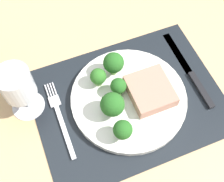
{
  "coord_description": "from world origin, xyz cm",
  "views": [
    {
      "loc": [
        -14.65,
        -26.6,
        60.15
      ],
      "look_at": [
        -2.96,
        2.77,
        1.9
      ],
      "focal_mm": 47.1,
      "sensor_mm": 36.0,
      "label": 1
    }
  ],
  "objects_px": {
    "steak": "(150,91)",
    "plate": "(129,98)",
    "wine_glass": "(18,87)",
    "fork": "(60,118)",
    "knife": "(192,75)"
  },
  "relations": [
    {
      "from": "knife",
      "to": "steak",
      "type": "bearing_deg",
      "value": -173.94
    },
    {
      "from": "steak",
      "to": "wine_glass",
      "type": "distance_m",
      "value": 0.28
    },
    {
      "from": "steak",
      "to": "fork",
      "type": "bearing_deg",
      "value": 173.2
    },
    {
      "from": "plate",
      "to": "knife",
      "type": "height_order",
      "value": "plate"
    },
    {
      "from": "plate",
      "to": "fork",
      "type": "bearing_deg",
      "value": 174.85
    },
    {
      "from": "steak",
      "to": "plate",
      "type": "bearing_deg",
      "value": 167.65
    },
    {
      "from": "steak",
      "to": "fork",
      "type": "distance_m",
      "value": 0.21
    },
    {
      "from": "plate",
      "to": "fork",
      "type": "height_order",
      "value": "plate"
    },
    {
      "from": "plate",
      "to": "wine_glass",
      "type": "relative_size",
      "value": 1.94
    },
    {
      "from": "plate",
      "to": "fork",
      "type": "xyz_separation_m",
      "value": [
        -0.16,
        0.01,
        -0.01
      ]
    },
    {
      "from": "plate",
      "to": "steak",
      "type": "bearing_deg",
      "value": -12.35
    },
    {
      "from": "knife",
      "to": "wine_glass",
      "type": "xyz_separation_m",
      "value": [
        -0.38,
        0.07,
        0.08
      ]
    },
    {
      "from": "fork",
      "to": "plate",
      "type": "bearing_deg",
      "value": -4.46
    },
    {
      "from": "plate",
      "to": "steak",
      "type": "distance_m",
      "value": 0.05
    },
    {
      "from": "steak",
      "to": "fork",
      "type": "relative_size",
      "value": 0.52
    }
  ]
}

